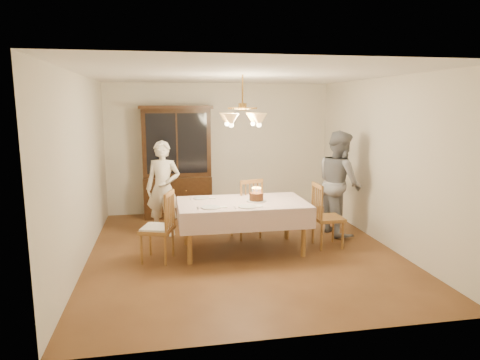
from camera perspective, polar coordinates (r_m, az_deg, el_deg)
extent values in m
plane|color=#563218|center=(6.57, 0.32, -9.35)|extent=(5.00, 5.00, 0.00)
plane|color=white|center=(6.21, 0.34, 13.89)|extent=(5.00, 5.00, 0.00)
plane|color=beige|center=(8.71, -2.74, 4.22)|extent=(4.50, 0.00, 4.50)
plane|color=beige|center=(3.87, 7.24, -3.23)|extent=(4.50, 0.00, 4.50)
plane|color=beige|center=(6.25, -20.39, 1.29)|extent=(0.00, 5.00, 5.00)
plane|color=beige|center=(7.03, 18.67, 2.30)|extent=(0.00, 5.00, 5.00)
cube|color=brown|center=(6.37, 0.33, -3.15)|extent=(1.80, 1.00, 0.04)
cube|color=silver|center=(6.36, 0.33, -2.94)|extent=(1.90, 1.10, 0.01)
cylinder|color=brown|center=(5.97, -6.75, -7.87)|extent=(0.07, 0.07, 0.71)
cylinder|color=brown|center=(6.28, 8.48, -7.00)|extent=(0.07, 0.07, 0.71)
cylinder|color=brown|center=(6.77, -7.22, -5.70)|extent=(0.07, 0.07, 0.71)
cylinder|color=brown|center=(7.04, 6.27, -5.05)|extent=(0.07, 0.07, 0.71)
cube|color=black|center=(8.51, -8.27, -2.14)|extent=(1.30, 0.50, 0.80)
cube|color=black|center=(8.41, -8.47, 4.94)|extent=(1.30, 0.40, 1.30)
cube|color=black|center=(8.21, -8.42, 4.82)|extent=(1.14, 0.01, 1.14)
cube|color=black|center=(8.32, -8.58, 9.58)|extent=(1.38, 0.54, 0.06)
cube|color=brown|center=(7.09, 0.81, -4.10)|extent=(0.54, 0.53, 0.05)
cube|color=brown|center=(6.82, 1.57, -0.21)|extent=(0.39, 0.15, 0.06)
cylinder|color=brown|center=(7.38, 1.41, -5.43)|extent=(0.04, 0.04, 0.43)
cylinder|color=brown|center=(7.22, -1.10, -5.78)|extent=(0.04, 0.04, 0.43)
cylinder|color=brown|center=(7.09, 2.74, -6.07)|extent=(0.04, 0.04, 0.43)
cylinder|color=brown|center=(6.93, 0.15, -6.46)|extent=(0.04, 0.04, 0.43)
cube|color=brown|center=(6.15, -11.01, -6.52)|extent=(0.54, 0.55, 0.05)
cube|color=brown|center=(5.97, -9.44, -1.83)|extent=(0.16, 0.39, 0.06)
cylinder|color=brown|center=(6.43, -11.87, -7.99)|extent=(0.04, 0.04, 0.43)
cylinder|color=brown|center=(6.11, -13.00, -9.00)|extent=(0.04, 0.04, 0.43)
cylinder|color=brown|center=(6.33, -8.94, -8.19)|extent=(0.04, 0.04, 0.43)
cylinder|color=brown|center=(6.01, -9.93, -9.24)|extent=(0.04, 0.04, 0.43)
cube|color=silver|center=(6.14, -11.02, -6.20)|extent=(0.49, 0.50, 0.03)
cube|color=brown|center=(6.76, 11.66, -5.01)|extent=(0.43, 0.45, 0.05)
cube|color=brown|center=(6.58, 10.29, -0.74)|extent=(0.04, 0.40, 0.06)
cylinder|color=brown|center=(6.74, 13.53, -7.22)|extent=(0.04, 0.04, 0.43)
cylinder|color=brown|center=(7.05, 12.30, -6.40)|extent=(0.04, 0.04, 0.43)
cylinder|color=brown|center=(6.61, 10.83, -7.47)|extent=(0.04, 0.04, 0.43)
cylinder|color=brown|center=(6.93, 9.70, -6.61)|extent=(0.04, 0.04, 0.43)
imported|color=#F0E3CB|center=(7.24, -10.20, -1.14)|extent=(0.67, 0.54, 1.60)
imported|color=slate|center=(7.41, 13.09, -0.36)|extent=(0.71, 0.89, 1.76)
cylinder|color=white|center=(6.39, 2.19, -2.78)|extent=(0.30, 0.30, 0.01)
cylinder|color=#3C1E0D|center=(6.38, 2.20, -2.22)|extent=(0.21, 0.21, 0.11)
cylinder|color=#598CD8|center=(6.37, 2.75, -1.40)|extent=(0.01, 0.01, 0.07)
sphere|color=#FFB23F|center=(6.36, 2.75, -1.04)|extent=(0.01, 0.01, 0.01)
cylinder|color=pink|center=(6.39, 2.67, -1.36)|extent=(0.01, 0.01, 0.07)
sphere|color=#FFB23F|center=(6.38, 2.67, -1.01)|extent=(0.01, 0.01, 0.01)
cylinder|color=#EACC66|center=(6.41, 2.52, -1.33)|extent=(0.01, 0.01, 0.07)
sphere|color=#FFB23F|center=(6.40, 2.53, -0.98)|extent=(0.01, 0.01, 0.01)
cylinder|color=#598CD8|center=(6.42, 2.34, -1.31)|extent=(0.01, 0.01, 0.07)
sphere|color=#FFB23F|center=(6.41, 2.34, -0.96)|extent=(0.01, 0.01, 0.01)
cylinder|color=pink|center=(6.42, 2.13, -1.31)|extent=(0.01, 0.01, 0.07)
sphere|color=#FFB23F|center=(6.41, 2.13, -0.96)|extent=(0.01, 0.01, 0.01)
cylinder|color=#EACC66|center=(6.41, 1.94, -1.32)|extent=(0.01, 0.01, 0.07)
sphere|color=#FFB23F|center=(6.40, 1.94, -0.97)|extent=(0.01, 0.01, 0.01)
cylinder|color=#598CD8|center=(6.40, 1.78, -1.34)|extent=(0.01, 0.01, 0.07)
sphere|color=#FFB23F|center=(6.39, 1.78, -0.99)|extent=(0.01, 0.01, 0.01)
cylinder|color=pink|center=(6.38, 1.67, -1.38)|extent=(0.01, 0.01, 0.07)
sphere|color=#FFB23F|center=(6.37, 1.68, -1.02)|extent=(0.01, 0.01, 0.01)
cylinder|color=#EACC66|center=(6.36, 1.64, -1.42)|extent=(0.01, 0.01, 0.07)
sphere|color=#FFB23F|center=(6.35, 1.64, -1.06)|extent=(0.01, 0.01, 0.01)
cylinder|color=#598CD8|center=(6.33, 1.68, -1.46)|extent=(0.01, 0.01, 0.07)
sphere|color=#FFB23F|center=(6.33, 1.69, -1.10)|extent=(0.01, 0.01, 0.01)
cylinder|color=pink|center=(6.32, 1.80, -1.49)|extent=(0.01, 0.01, 0.07)
sphere|color=#FFB23F|center=(6.31, 1.80, -1.14)|extent=(0.01, 0.01, 0.01)
cylinder|color=#EACC66|center=(6.30, 1.97, -1.52)|extent=(0.01, 0.01, 0.07)
sphere|color=#FFB23F|center=(6.29, 1.97, -1.16)|extent=(0.01, 0.01, 0.01)
cylinder|color=#598CD8|center=(6.30, 2.17, -1.53)|extent=(0.01, 0.01, 0.07)
sphere|color=#FFB23F|center=(6.29, 2.17, -1.17)|extent=(0.01, 0.01, 0.01)
cylinder|color=pink|center=(6.30, 2.38, -1.53)|extent=(0.01, 0.01, 0.07)
sphere|color=#FFB23F|center=(6.29, 2.38, -1.17)|extent=(0.01, 0.01, 0.01)
cylinder|color=#EACC66|center=(6.31, 2.56, -1.51)|extent=(0.01, 0.01, 0.07)
sphere|color=#FFB23F|center=(6.30, 2.56, -1.15)|extent=(0.01, 0.01, 0.01)
cylinder|color=#598CD8|center=(6.33, 2.69, -1.48)|extent=(0.01, 0.01, 0.07)
sphere|color=#FFB23F|center=(6.32, 2.70, -1.12)|extent=(0.01, 0.01, 0.01)
cylinder|color=pink|center=(6.35, 2.76, -1.44)|extent=(0.01, 0.01, 0.07)
sphere|color=#FFB23F|center=(6.34, 2.76, -1.08)|extent=(0.01, 0.01, 0.01)
cylinder|color=white|center=(5.99, -3.94, -3.66)|extent=(0.27, 0.27, 0.02)
cube|color=silver|center=(5.97, -5.65, -3.77)|extent=(0.01, 0.16, 0.01)
cube|color=silver|center=(6.01, -2.24, -3.61)|extent=(0.10, 0.10, 0.01)
cylinder|color=white|center=(6.02, 0.93, -3.56)|extent=(0.25, 0.25, 0.02)
cube|color=silver|center=(5.99, -0.68, -3.67)|extent=(0.02, 0.16, 0.01)
cube|color=silver|center=(6.06, 2.53, -3.51)|extent=(0.10, 0.10, 0.01)
cylinder|color=white|center=(6.58, -5.18, -2.42)|extent=(0.24, 0.24, 0.02)
cube|color=silver|center=(6.57, -6.62, -2.51)|extent=(0.01, 0.16, 0.01)
cube|color=silver|center=(6.60, -3.74, -2.39)|extent=(0.10, 0.10, 0.01)
cylinder|color=#BF8C3F|center=(6.20, 0.34, 12.05)|extent=(0.02, 0.02, 0.40)
cylinder|color=#BF8C3F|center=(6.20, 0.34, 9.74)|extent=(0.12, 0.12, 0.10)
cone|color=#D8994C|center=(6.44, 1.75, 8.14)|extent=(0.22, 0.22, 0.18)
sphere|color=#FFD899|center=(6.44, 1.75, 7.52)|extent=(0.07, 0.07, 0.07)
cone|color=#D8994C|center=(6.36, -1.77, 8.12)|extent=(0.22, 0.22, 0.18)
sphere|color=#FFD899|center=(6.37, -1.76, 7.49)|extent=(0.07, 0.07, 0.07)
cone|color=#D8994C|center=(5.97, -1.19, 8.00)|extent=(0.22, 0.22, 0.18)
sphere|color=#FFD899|center=(5.98, -1.19, 7.33)|extent=(0.07, 0.07, 0.07)
cone|color=#D8994C|center=(6.05, 2.55, 8.02)|extent=(0.22, 0.22, 0.18)
sphere|color=#FFD899|center=(6.05, 2.55, 7.35)|extent=(0.07, 0.07, 0.07)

